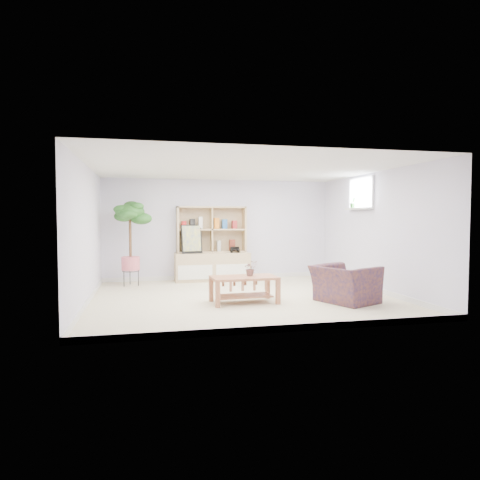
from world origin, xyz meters
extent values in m
cube|color=beige|center=(0.00, 0.00, 0.00)|extent=(5.50, 5.00, 0.01)
cube|color=silver|center=(0.00, 0.00, 2.40)|extent=(5.50, 5.00, 0.01)
cube|color=silver|center=(0.00, 2.50, 1.20)|extent=(5.50, 0.01, 2.40)
cube|color=silver|center=(0.00, -2.50, 1.20)|extent=(5.50, 0.01, 2.40)
cube|color=silver|center=(-2.75, 0.00, 1.20)|extent=(0.01, 5.00, 2.40)
cube|color=silver|center=(2.75, 0.00, 1.20)|extent=(0.01, 5.00, 2.40)
cube|color=silver|center=(2.67, 0.60, 1.68)|extent=(0.14, 1.00, 0.04)
imported|color=#19611D|center=(0.04, -0.44, 0.60)|extent=(0.26, 0.23, 0.27)
imported|color=#141546|center=(1.65, -0.86, 0.37)|extent=(1.19, 1.26, 0.74)
imported|color=#266424|center=(2.67, 0.87, 1.82)|extent=(0.13, 0.10, 0.23)
camera|label=1|loc=(-1.78, -7.72, 1.49)|focal=32.00mm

